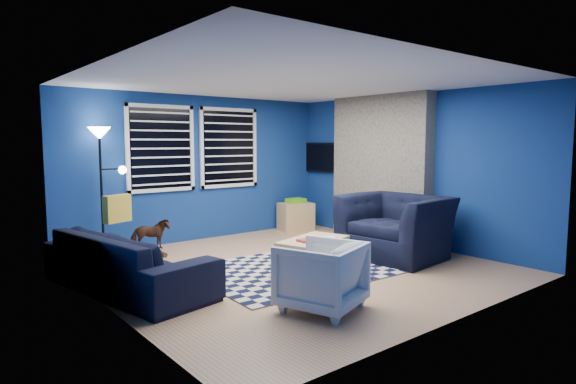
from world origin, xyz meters
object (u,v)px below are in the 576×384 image
object	(u,v)px
cabinet	(296,216)
floor_lamp	(102,151)
tv	(324,157)
rocking_horse	(150,235)
armchair_big	(395,227)
sofa	(128,261)
coffee_table	(313,249)
armchair_bent	(321,276)

from	to	relation	value
cabinet	floor_lamp	distance (m)	3.85
tv	rocking_horse	bearing A→B (deg)	-178.77
armchair_big	sofa	bearing A→B (deg)	-110.40
tv	rocking_horse	world-z (taller)	tv
sofa	cabinet	xyz separation A→B (m)	(3.95, 1.71, -0.07)
tv	floor_lamp	xyz separation A→B (m)	(-4.22, 0.25, 0.18)
coffee_table	floor_lamp	bearing A→B (deg)	123.81
sofa	armchair_bent	world-z (taller)	armchair_bent
tv	armchair_bent	xyz separation A→B (m)	(-3.26, -3.46, -1.05)
armchair_bent	coffee_table	bearing A→B (deg)	-148.00
rocking_horse	tv	bearing A→B (deg)	-69.98
tv	armchair_bent	bearing A→B (deg)	-133.28
tv	rocking_horse	xyz separation A→B (m)	(-3.65, -0.08, -1.09)
sofa	coffee_table	world-z (taller)	sofa
tv	cabinet	bearing A→B (deg)	166.76
armchair_big	armchair_bent	bearing A→B (deg)	-74.15
tv	coffee_table	xyz separation A→B (m)	(-2.43, -2.42, -1.07)
sofa	coffee_table	size ratio (longest dim) A/B	2.15
tv	rocking_horse	size ratio (longest dim) A/B	1.77
armchair_bent	rocking_horse	size ratio (longest dim) A/B	1.37
rocking_horse	sofa	bearing A→B (deg)	167.85
armchair_big	armchair_bent	xyz separation A→B (m)	(-2.37, -0.96, -0.11)
tv	armchair_big	bearing A→B (deg)	-109.51
sofa	armchair_bent	bearing A→B (deg)	-156.88
sofa	rocking_horse	size ratio (longest dim) A/B	4.12
rocking_horse	armchair_bent	bearing A→B (deg)	-154.54
tv	rocking_horse	distance (m)	3.81
armchair_bent	armchair_big	bearing A→B (deg)	-177.60
floor_lamp	tv	bearing A→B (deg)	-3.34
tv	floor_lamp	size ratio (longest dim) A/B	0.52
coffee_table	armchair_big	bearing A→B (deg)	-3.01
armchair_bent	sofa	bearing A→B (deg)	-75.21
tv	floor_lamp	bearing A→B (deg)	176.66
armchair_bent	cabinet	bearing A→B (deg)	-145.99
tv	armchair_big	size ratio (longest dim) A/B	0.71
armchair_big	coffee_table	distance (m)	1.55
armchair_bent	rocking_horse	bearing A→B (deg)	-102.89
cabinet	coffee_table	bearing A→B (deg)	-113.70
armchair_big	coffee_table	world-z (taller)	armchair_big
tv	coffee_table	world-z (taller)	tv
tv	cabinet	world-z (taller)	tv
cabinet	floor_lamp	world-z (taller)	floor_lamp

